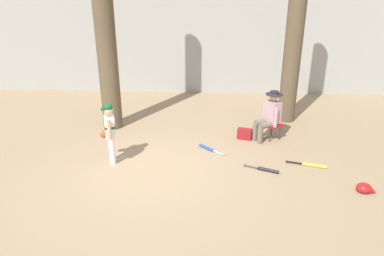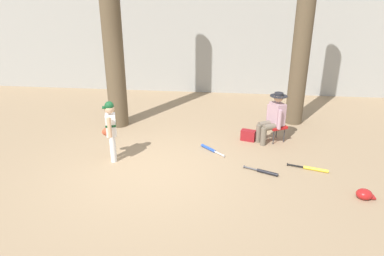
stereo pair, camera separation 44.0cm
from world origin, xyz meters
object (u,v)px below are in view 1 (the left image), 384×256
(bat_yellow_trainer, at_px, (311,165))
(batting_helmet_red, at_px, (364,188))
(seated_spectator, at_px, (269,115))
(handbag_beside_stool, at_px, (245,134))
(bat_black_composite, at_px, (265,170))
(tree_near_player, at_px, (103,14))
(young_ballplayer, at_px, (109,129))
(tree_behind_spectator, at_px, (294,34))
(folding_stool, at_px, (272,125))
(bat_blue_youth, at_px, (208,149))

(bat_yellow_trainer, xyz_separation_m, batting_helmet_red, (0.68, -0.94, 0.05))
(batting_helmet_red, bearing_deg, seated_spectator, 120.83)
(handbag_beside_stool, distance_m, bat_black_composite, 1.63)
(tree_near_player, height_order, young_ballplayer, tree_near_player)
(tree_behind_spectator, distance_m, bat_black_composite, 3.90)
(folding_stool, bearing_deg, bat_yellow_trainer, -66.73)
(bat_blue_youth, xyz_separation_m, bat_yellow_trainer, (2.12, -0.69, 0.00))
(young_ballplayer, height_order, bat_yellow_trainer, young_ballplayer)
(bat_black_composite, distance_m, bat_blue_youth, 1.48)
(seated_spectator, bearing_deg, young_ballplayer, -158.68)
(folding_stool, relative_size, bat_black_composite, 0.80)
(bat_black_composite, bearing_deg, young_ballplayer, 175.41)
(tree_near_player, height_order, seated_spectator, tree_near_player)
(young_ballplayer, relative_size, bat_yellow_trainer, 1.64)
(folding_stool, xyz_separation_m, seated_spectator, (-0.09, -0.05, 0.28))
(folding_stool, bearing_deg, tree_near_player, 171.31)
(tree_behind_spectator, relative_size, young_ballplayer, 4.07)
(seated_spectator, xyz_separation_m, handbag_beside_stool, (-0.55, -0.00, -0.51))
(bat_blue_youth, distance_m, bat_yellow_trainer, 2.23)
(tree_near_player, xyz_separation_m, tree_behind_spectator, (4.67, 0.72, -0.52))
(young_ballplayer, distance_m, bat_black_composite, 3.27)
(tree_near_player, distance_m, young_ballplayer, 2.96)
(bat_black_composite, bearing_deg, bat_yellow_trainer, 13.95)
(seated_spectator, relative_size, bat_yellow_trainer, 1.51)
(folding_stool, xyz_separation_m, batting_helmet_red, (1.29, -2.35, -0.28))
(young_ballplayer, distance_m, handbag_beside_stool, 3.26)
(seated_spectator, bearing_deg, bat_black_composite, -99.83)
(handbag_beside_stool, bearing_deg, bat_yellow_trainer, -47.60)
(folding_stool, xyz_separation_m, bat_black_composite, (-0.36, -1.65, -0.33))
(tree_behind_spectator, height_order, batting_helmet_red, tree_behind_spectator)
(tree_near_player, xyz_separation_m, seated_spectator, (3.96, -0.67, -2.21))
(bat_blue_youth, bearing_deg, tree_near_player, 152.17)
(tree_behind_spectator, height_order, handbag_beside_stool, tree_behind_spectator)
(tree_near_player, relative_size, batting_helmet_red, 20.29)
(bat_yellow_trainer, distance_m, batting_helmet_red, 1.16)
(bat_blue_youth, relative_size, batting_helmet_red, 1.77)
(folding_stool, bearing_deg, young_ballplayer, -158.48)
(bat_black_composite, xyz_separation_m, batting_helmet_red, (1.65, -0.70, 0.05))
(young_ballplayer, bearing_deg, bat_black_composite, -4.59)
(seated_spectator, bearing_deg, tree_behind_spectator, 62.57)
(tree_behind_spectator, bearing_deg, handbag_beside_stool, -132.54)
(tree_behind_spectator, relative_size, bat_black_composite, 7.80)
(tree_near_player, distance_m, bat_yellow_trainer, 5.80)
(bat_black_composite, distance_m, bat_yellow_trainer, 1.00)
(tree_near_player, height_order, batting_helmet_red, tree_near_player)
(handbag_beside_stool, bearing_deg, tree_near_player, 168.93)
(tree_near_player, relative_size, folding_stool, 12.05)
(tree_behind_spectator, bearing_deg, young_ballplayer, -146.79)
(batting_helmet_red, bearing_deg, tree_near_player, 150.87)
(tree_behind_spectator, distance_m, handbag_beside_stool, 2.90)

